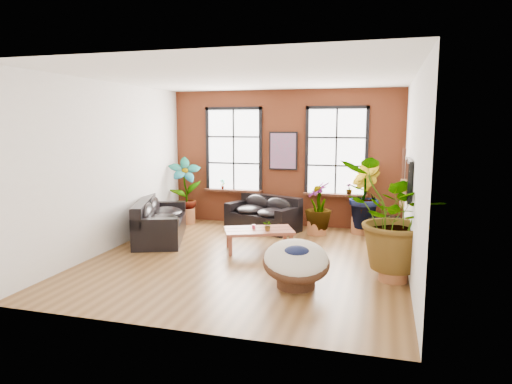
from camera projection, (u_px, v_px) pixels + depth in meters
room at (250, 170)px, 8.86m from camera, size 6.04×6.54×3.54m
sofa_back at (264, 214)px, 11.49m from camera, size 2.03×1.54×0.84m
sofa_left at (158, 221)px, 10.52m from camera, size 1.73×2.52×0.92m
coffee_table at (259, 232)px, 9.55m from camera, size 1.61×1.30×0.54m
papasan_chair at (296, 262)px, 7.38m from camera, size 1.34×1.35×0.82m
poster at (283, 151)px, 11.72m from camera, size 0.74×0.06×0.98m
tv_wall_unit at (407, 183)px, 8.53m from camera, size 0.13×1.86×1.20m
media_box at (384, 227)px, 10.58m from camera, size 0.72×0.64×0.51m
pot_back_left at (185, 216)px, 12.20m from camera, size 0.74×0.74×0.41m
pot_back_right at (362, 225)px, 11.08m from camera, size 0.66×0.66×0.39m
pot_right_wall at (393, 270)px, 7.72m from camera, size 0.55×0.55×0.36m
pot_mid at (317, 228)px, 10.96m from camera, size 0.58×0.58×0.34m
floor_plant_back_left at (185, 188)px, 12.08m from camera, size 1.03×0.92×1.62m
floor_plant_back_right at (363, 195)px, 10.99m from camera, size 0.94×1.05×1.59m
floor_plant_right_wall at (394, 217)px, 7.63m from camera, size 2.23×2.24×1.88m
floor_plant_mid at (318, 206)px, 10.87m from camera, size 0.81×0.81×1.13m
table_plant at (268, 226)px, 9.38m from camera, size 0.24×0.22×0.22m
sill_plant_left at (223, 184)px, 12.25m from camera, size 0.17×0.17×0.27m
sill_plant_right at (349, 189)px, 11.35m from camera, size 0.19×0.19×0.27m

